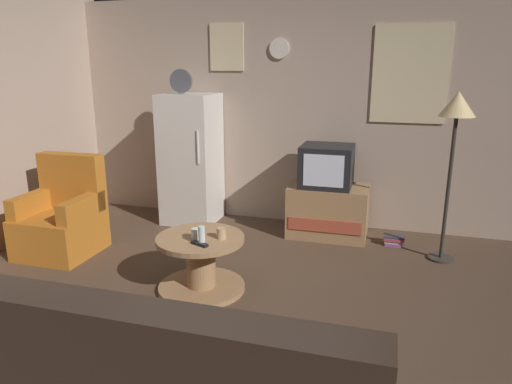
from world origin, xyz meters
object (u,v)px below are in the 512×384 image
Objects in this scene: crt_tv at (327,166)px; standing_lamp at (456,118)px; tv_stand at (328,211)px; armchair at (63,219)px; wine_glass at (202,235)px; mug_ceramic_white at (196,234)px; coffee_table at (201,263)px; book_stack at (394,240)px; fridge at (191,159)px; mug_ceramic_tan at (221,233)px; remote_control at (200,244)px.

crt_tv is 0.34× the size of standing_lamp.
armchair reaches higher than tv_stand.
wine_glass is 1.67× the size of mug_ceramic_white.
crt_tv is at bearing 67.51° from wine_glass.
coffee_table is 0.75× the size of armchair.
book_stack is (-0.44, 0.27, -1.31)m from standing_lamp.
mug_ceramic_white is (0.79, -1.71, -0.24)m from fridge.
mug_ceramic_tan is (0.98, -1.64, -0.24)m from fridge.
standing_lamp reaches higher than mug_ceramic_tan.
book_stack is at bearing 44.28° from coffee_table.
fridge is at bearing 120.89° from mug_ceramic_tan.
mug_ceramic_tan is at bearing 80.19° from remote_control.
fridge reaches higher than mug_ceramic_tan.
wine_glass is (0.88, -1.80, -0.21)m from fridge.
mug_ceramic_white is 2.24m from book_stack.
armchair is at bearing -166.81° from standing_lamp.
standing_lamp reaches higher than armchair.
tv_stand and mug_ceramic_tan have the same top height.
mug_ceramic_white is 0.20m from mug_ceramic_tan.
wine_glass is (0.08, -0.15, 0.31)m from coffee_table.
crt_tv reaches higher than coffee_table.
fridge is 2.87m from standing_lamp.
wine_glass is at bearing -121.59° from mug_ceramic_tan.
remote_control is at bearing -121.74° from mug_ceramic_tan.
fridge is 1.60m from crt_tv.
crt_tv is (-0.03, -0.00, 0.50)m from tv_stand.
fridge is 19.67× the size of mug_ceramic_tan.
mug_ceramic_tan is (-1.79, -1.22, -0.85)m from standing_lamp.
mug_ceramic_tan is at bearing 3.37° from coffee_table.
standing_lamp is 3.84m from armchair.
crt_tv is at bearing 63.22° from coffee_table.
remote_control is at bearing -113.50° from tv_stand.
tv_stand is 2.74m from armchair.
wine_glass is 0.71× the size of book_stack.
wine_glass is at bearing -112.49° from crt_tv.
fridge reaches higher than book_stack.
coffee_table is 8.00× the size of mug_ceramic_white.
mug_ceramic_white is (-1.98, -1.29, -0.85)m from standing_lamp.
remote_control is at bearing -68.44° from coffee_table.
fridge reaches higher than armchair.
armchair reaches higher than mug_ceramic_tan.
mug_ceramic_tan is 0.09× the size of armchair.
remote_control is (0.87, -1.82, -0.28)m from fridge.
mug_ceramic_tan is (-0.61, -1.57, -0.27)m from crt_tv.
crt_tv is 1.04m from book_stack.
tv_stand is 1.71m from mug_ceramic_tan.
mug_ceramic_white is 1.70m from armchair.
standing_lamp is at bearing 13.19° from armchair.
crt_tv reaches higher than armchair.
coffee_table is (-1.97, -1.23, -1.12)m from standing_lamp.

